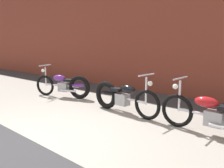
{
  "coord_description": "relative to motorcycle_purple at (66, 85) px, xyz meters",
  "views": [
    {
      "loc": [
        3.36,
        -1.87,
        1.64
      ],
      "look_at": [
        0.0,
        2.04,
        0.75
      ],
      "focal_mm": 35.67,
      "sensor_mm": 36.0,
      "label": 1
    }
  ],
  "objects": [
    {
      "name": "sidewalk_slab",
      "position": [
        2.29,
        -0.7,
        -0.4
      ],
      "size": [
        36.0,
        3.5,
        0.01
      ],
      "primitive_type": "cube",
      "color": "#9E998E",
      "rests_on": "ground"
    },
    {
      "name": "ground_plane",
      "position": [
        2.29,
        -2.45,
        -0.4
      ],
      "size": [
        80.0,
        80.0,
        0.0
      ],
      "primitive_type": "plane",
      "color": "#38383A"
    },
    {
      "name": "motorcycle_red",
      "position": [
        4.62,
        -0.19,
        0.0
      ],
      "size": [
        2.01,
        0.58,
        1.03
      ],
      "rotation": [
        0.0,
        0.0,
        3.1
      ],
      "color": "black",
      "rests_on": "ground"
    },
    {
      "name": "motorcycle_purple",
      "position": [
        0.0,
        0.0,
        0.0
      ],
      "size": [
        1.93,
        0.86,
        1.03
      ],
      "rotation": [
        0.0,
        0.0,
        3.47
      ],
      "color": "black",
      "rests_on": "ground"
    },
    {
      "name": "brick_building_wall",
      "position": [
        2.29,
        2.75,
        2.4
      ],
      "size": [
        36.0,
        0.5,
        5.59
      ],
      "primitive_type": "cube",
      "color": "brown",
      "rests_on": "ground"
    },
    {
      "name": "motorcycle_black",
      "position": [
        2.31,
        -0.12,
        0.0
      ],
      "size": [
        2.01,
        0.58,
        1.03
      ],
      "rotation": [
        0.0,
        0.0,
        -0.06
      ],
      "color": "black",
      "rests_on": "ground"
    }
  ]
}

